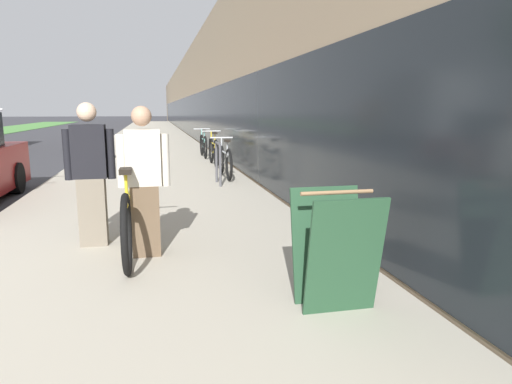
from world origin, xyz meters
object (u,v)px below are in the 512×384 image
Objects in this scene: person_rider at (144,182)px; cruiser_bike_middle at (214,151)px; bike_rack_hoop at (218,159)px; tandem_bicycle at (131,212)px; person_bystander at (91,175)px; cruiser_bike_nearest at (225,161)px; sandwich_board_sign at (335,249)px; cruiser_bike_farthest at (203,145)px.

cruiser_bike_middle is (1.67, 7.51, -0.38)m from person_rider.
bike_rack_hoop is (1.35, 4.32, -0.25)m from person_rider.
tandem_bicycle is 1.56× the size of person_bystander.
person_rider is 0.87× the size of cruiser_bike_middle.
sandwich_board_sign is at bearing -91.85° from cruiser_bike_nearest.
tandem_bicycle reaches higher than bike_rack_hoop.
person_bystander reaches higher than sandwich_board_sign.
person_bystander reaches higher than cruiser_bike_farthest.
person_rider is at bearing -41.48° from person_bystander.
person_rider is at bearing -61.07° from tandem_bicycle.
cruiser_bike_middle is at bearing 88.33° from sandwich_board_sign.
tandem_bicycle is at bearing -100.83° from cruiser_bike_farthest.
person_rider is at bearing -102.54° from cruiser_bike_middle.
tandem_bicycle is 2.69× the size of sandwich_board_sign.
cruiser_bike_nearest is at bearing 70.11° from tandem_bicycle.
tandem_bicycle is 2.45m from sandwich_board_sign.
tandem_bicycle is at bearing -104.25° from cruiser_bike_middle.
cruiser_bike_nearest is 1.04× the size of cruiser_bike_farthest.
cruiser_bike_middle reaches higher than cruiser_bike_farthest.
sandwich_board_sign is at bearing -50.27° from tandem_bicycle.
person_rider is (0.16, -0.29, 0.36)m from tandem_bicycle.
person_bystander is at bearing 133.31° from sandwich_board_sign.
person_bystander is (-0.41, 0.21, 0.38)m from tandem_bicycle.
person_rider is 4.53m from bike_rack_hoop.
bike_rack_hoop is at bearing 63.18° from person_bystander.
person_bystander is 2.90m from sandwich_board_sign.
person_rider is at bearing -107.40° from bike_rack_hoop.
cruiser_bike_middle is 9.11m from sandwich_board_sign.
cruiser_bike_farthest is at bearing 88.83° from sandwich_board_sign.
person_rider is 2.15m from sandwich_board_sign.
cruiser_bike_middle is at bearing 72.24° from person_bystander.
sandwich_board_sign reaches higher than cruiser_bike_farthest.
person_rider is at bearing -99.58° from cruiser_bike_farthest.
sandwich_board_sign is at bearing -91.17° from cruiser_bike_farthest.
person_bystander is 9.46m from cruiser_bike_farthest.
bike_rack_hoop is 5.91m from sandwich_board_sign.
person_bystander reaches higher than bike_rack_hoop.
sandwich_board_sign is (-0.27, -9.11, 0.07)m from cruiser_bike_middle.
person_bystander is 1.84× the size of bike_rack_hoop.
cruiser_bike_farthest is at bearing 90.94° from cruiser_bike_middle.
bike_rack_hoop is 5.38m from cruiser_bike_farthest.
bike_rack_hoop is at bearing 69.37° from tandem_bicycle.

